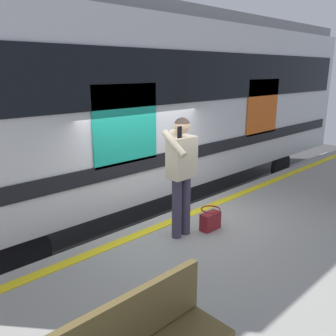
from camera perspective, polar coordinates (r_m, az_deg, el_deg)
ground_plane at (r=6.32m, az=-0.91°, el=-14.75°), size 23.96×23.96×0.00m
platform at (r=5.06m, az=14.74°, el=-18.02°), size 14.87×3.83×0.86m
safety_line at (r=5.73m, az=1.11°, el=-8.38°), size 14.58×0.16×0.01m
track_rail_near at (r=7.15m, az=-7.95°, el=-10.34°), size 19.34×0.08×0.16m
track_rail_far at (r=8.27m, az=-13.85°, el=-6.98°), size 19.34×0.08×0.16m
train_carriage at (r=8.02m, az=-2.24°, el=11.50°), size 11.23×3.12×4.16m
passenger at (r=4.90m, az=2.16°, el=0.03°), size 0.57×0.55×1.72m
handbag at (r=5.40m, az=6.85°, el=-8.29°), size 0.33×0.30×0.33m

